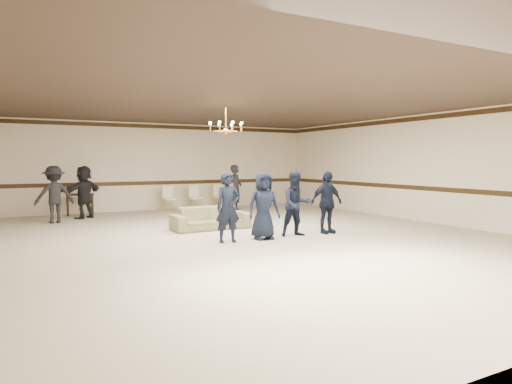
# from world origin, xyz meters

# --- Properties ---
(room) EXTENTS (12.01, 14.01, 3.21)m
(room) POSITION_xyz_m (0.00, 0.00, 1.60)
(room) COLOR #B4A88A
(room) RESTS_ON ground
(chair_rail) EXTENTS (12.00, 0.02, 0.14)m
(chair_rail) POSITION_xyz_m (0.00, 6.99, 1.00)
(chair_rail) COLOR black
(chair_rail) RESTS_ON wall_back
(crown_molding) EXTENTS (12.00, 0.02, 0.14)m
(crown_molding) POSITION_xyz_m (0.00, 6.99, 3.08)
(crown_molding) COLOR black
(crown_molding) RESTS_ON wall_back
(chandelier) EXTENTS (0.94, 0.94, 0.89)m
(chandelier) POSITION_xyz_m (0.00, 1.00, 2.88)
(chandelier) COLOR gold
(chandelier) RESTS_ON ceiling
(boy_a) EXTENTS (0.59, 0.41, 1.55)m
(boy_a) POSITION_xyz_m (-0.56, -0.36, 0.78)
(boy_a) COLOR black
(boy_a) RESTS_ON floor
(boy_b) EXTENTS (0.81, 0.57, 1.55)m
(boy_b) POSITION_xyz_m (0.34, -0.36, 0.78)
(boy_b) COLOR black
(boy_b) RESTS_ON floor
(boy_c) EXTENTS (0.85, 0.72, 1.55)m
(boy_c) POSITION_xyz_m (1.24, -0.36, 0.78)
(boy_c) COLOR black
(boy_c) RESTS_ON floor
(boy_d) EXTENTS (0.91, 0.38, 1.55)m
(boy_d) POSITION_xyz_m (2.14, -0.36, 0.78)
(boy_d) COLOR black
(boy_d) RESTS_ON floor
(settee) EXTENTS (2.07, 0.83, 0.60)m
(settee) POSITION_xyz_m (-0.17, 1.63, 0.30)
(settee) COLOR #7D7A53
(settee) RESTS_ON floor
(adult_left) EXTENTS (1.14, 0.74, 1.67)m
(adult_left) POSITION_xyz_m (-3.75, 4.85, 0.83)
(adult_left) COLOR black
(adult_left) RESTS_ON floor
(adult_mid) EXTENTS (1.53, 1.33, 1.67)m
(adult_mid) POSITION_xyz_m (-2.85, 5.55, 0.83)
(adult_mid) COLOR black
(adult_mid) RESTS_ON floor
(adult_right) EXTENTS (0.71, 0.71, 1.67)m
(adult_right) POSITION_xyz_m (2.25, 5.15, 0.83)
(adult_right) COLOR black
(adult_right) RESTS_ON floor
(banquet_chair_left) EXTENTS (0.48, 0.48, 0.91)m
(banquet_chair_left) POSITION_xyz_m (0.12, 6.29, 0.46)
(banquet_chair_left) COLOR #EBE3C6
(banquet_chair_left) RESTS_ON floor
(banquet_chair_mid) EXTENTS (0.45, 0.45, 0.91)m
(banquet_chair_mid) POSITION_xyz_m (1.12, 6.29, 0.46)
(banquet_chair_mid) COLOR #EBE3C6
(banquet_chair_mid) RESTS_ON floor
(banquet_chair_right) EXTENTS (0.46, 0.46, 0.91)m
(banquet_chair_right) POSITION_xyz_m (2.12, 6.29, 0.46)
(banquet_chair_right) COLOR #EBE3C6
(banquet_chair_right) RESTS_ON floor
(console_table) EXTENTS (0.88, 0.41, 0.72)m
(console_table) POSITION_xyz_m (-2.88, 6.49, 0.36)
(console_table) COLOR black
(console_table) RESTS_ON floor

